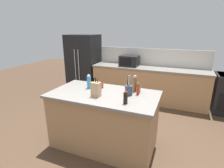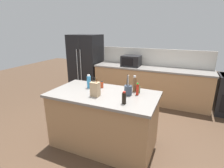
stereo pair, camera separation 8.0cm
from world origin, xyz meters
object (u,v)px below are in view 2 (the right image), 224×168
utensil_crock (128,90)px  soy_sauce_bottle (124,98)px  microwave (131,61)px  pepper_grinder (134,84)px  refrigerator (86,64)px  knife_block (95,89)px  dish_soap_bottle (89,82)px  spice_jar_oregano (138,89)px  hot_sauce_bottle (137,89)px  spice_jar_paprika (102,85)px

utensil_crock → soy_sauce_bottle: bearing=-80.5°
microwave → soy_sauce_bottle: (0.68, -2.44, -0.06)m
pepper_grinder → utensil_crock: bearing=-103.6°
pepper_grinder → refrigerator: bearing=137.4°
microwave → knife_block: size_ratio=1.71×
knife_block → dish_soap_bottle: bearing=138.2°
spice_jar_oregano → hot_sauce_bottle: bearing=-83.1°
hot_sauce_bottle → soy_sauce_bottle: bearing=-100.5°
utensil_crock → spice_jar_oregano: (0.12, 0.16, -0.03)m
spice_jar_oregano → pepper_grinder: bearing=161.2°
microwave → pepper_grinder: 2.04m
utensil_crock → dish_soap_bottle: utensil_crock is taller
dish_soap_bottle → soy_sauce_bottle: 0.87m
dish_soap_bottle → hot_sauce_bottle: size_ratio=1.23×
spice_jar_oregano → hot_sauce_bottle: 0.11m
microwave → dish_soap_bottle: 2.07m
refrigerator → spice_jar_oregano: (2.22, -2.00, 0.12)m
microwave → utensil_crock: bearing=-73.4°
refrigerator → soy_sauce_bottle: bearing=-49.2°
refrigerator → utensil_crock: size_ratio=5.46×
spice_jar_paprika → dish_soap_bottle: size_ratio=0.50×
knife_block → utensil_crock: (0.44, 0.24, -0.03)m
microwave → dish_soap_bottle: microwave is taller
utensil_crock → pepper_grinder: size_ratio=1.21×
knife_block → hot_sauce_bottle: bearing=31.9°
spice_jar_oregano → dish_soap_bottle: (-0.84, -0.12, 0.05)m
pepper_grinder → spice_jar_oregano: size_ratio=2.22×
microwave → hot_sauce_bottle: size_ratio=2.61×
knife_block → soy_sauce_bottle: (0.50, -0.09, -0.03)m
utensil_crock → dish_soap_bottle: size_ratio=1.38×
spice_jar_paprika → hot_sauce_bottle: (0.65, -0.08, 0.04)m
spice_jar_oregano → soy_sauce_bottle: bearing=-97.1°
microwave → hot_sauce_bottle: microwave is taller
spice_jar_oregano → dish_soap_bottle: size_ratio=0.51×
microwave → pepper_grinder: (0.67, -1.93, -0.02)m
knife_block → hot_sauce_bottle: size_ratio=1.53×
microwave → soy_sauce_bottle: size_ratio=2.84×
spice_jar_paprika → hot_sauce_bottle: size_ratio=0.61×
knife_block → spice_jar_oregano: knife_block is taller
utensil_crock → spice_jar_oregano: utensil_crock is taller
pepper_grinder → soy_sauce_bottle: bearing=-88.8°
utensil_crock → refrigerator: bearing=134.2°
microwave → knife_block: knife_block is taller
spice_jar_paprika → spice_jar_oregano: size_ratio=0.97×
utensil_crock → soy_sauce_bottle: (0.06, -0.33, 0.00)m
knife_block → spice_jar_paprika: (-0.09, 0.39, -0.06)m
pepper_grinder → hot_sauce_bottle: pepper_grinder is taller
microwave → spice_jar_oregano: bearing=-69.1°
hot_sauce_bottle → soy_sauce_bottle: (-0.07, -0.39, -0.01)m
soy_sauce_bottle → spice_jar_oregano: bearing=82.9°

